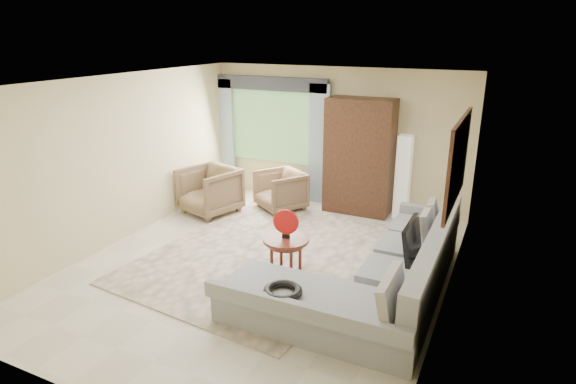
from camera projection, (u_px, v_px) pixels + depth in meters
The scene contains 17 objects.
ground at pixel (262, 266), 6.92m from camera, with size 6.00×6.00×0.00m, color silver.
area_rug at pixel (266, 253), 7.29m from camera, with size 3.00×4.00×0.02m, color beige.
sectional_sofa at pixel (381, 280), 5.95m from camera, with size 2.30×3.46×0.90m.
tv_screen at pixel (412, 240), 6.02m from camera, with size 0.06×0.74×0.48m, color black.
garden_hose at pixel (283, 291), 5.18m from camera, with size 0.43×0.43×0.09m, color black.
coffee_table at pixel (286, 258), 6.43m from camera, with size 0.61×0.61×0.61m.
red_disc at pixel (286, 222), 6.27m from camera, with size 0.34×0.34×0.03m, color red.
armchair_left at pixel (209, 191), 8.82m from camera, with size 0.91×0.94×0.86m, color #826547.
armchair_right at pixel (281, 190), 9.01m from camera, with size 0.79×0.81×0.74m, color #906F4E.
potted_plant at pixel (227, 184), 9.78m from camera, with size 0.44×0.38×0.49m, color #999999.
armoire at pixel (359, 157), 8.69m from camera, with size 1.20×0.55×2.10m, color black.
floor_lamp at pixel (403, 177), 8.51m from camera, with size 0.24×0.24×1.50m, color silver.
window at pixel (272, 127), 9.56m from camera, with size 1.80×0.04×1.40m, color #669E59.
curtain_left at pixel (225, 135), 10.00m from camera, with size 0.40×0.08×2.30m, color #9EB7CC.
curtain_right at pixel (319, 145), 9.14m from camera, with size 0.40×0.08×2.30m, color #9EB7CC.
valance at pixel (270, 83), 9.23m from camera, with size 2.40×0.12×0.26m, color #1E232D.
wall_mirror at pixel (458, 161), 5.66m from camera, with size 0.05×1.70×1.05m.
Camera 1 is at (3.01, -5.45, 3.21)m, focal length 30.00 mm.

